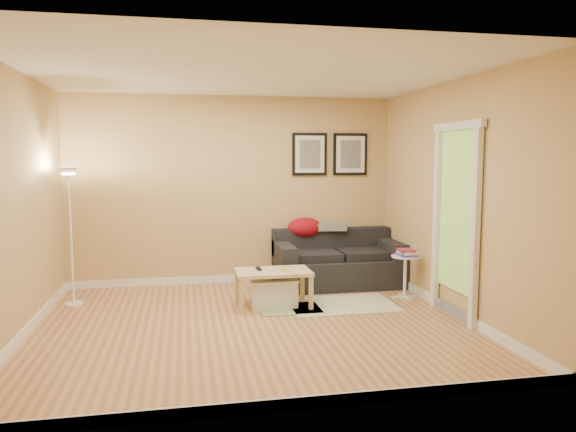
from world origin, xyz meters
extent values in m
plane|color=tan|center=(0.00, 0.00, 0.00)|extent=(4.50, 4.50, 0.00)
plane|color=white|center=(0.00, 0.00, 2.60)|extent=(4.50, 4.50, 0.00)
plane|color=tan|center=(0.00, 2.00, 1.30)|extent=(4.50, 0.00, 4.50)
plane|color=tan|center=(0.00, -2.00, 1.30)|extent=(4.50, 0.00, 4.50)
plane|color=tan|center=(-2.25, 0.00, 1.30)|extent=(0.00, 4.00, 4.00)
plane|color=tan|center=(2.25, 0.00, 1.30)|extent=(0.00, 4.00, 4.00)
cube|color=white|center=(0.00, 1.99, 0.05)|extent=(4.50, 0.02, 0.10)
cube|color=white|center=(0.00, -1.99, 0.05)|extent=(4.50, 0.02, 0.10)
cube|color=white|center=(-2.24, 0.00, 0.05)|extent=(0.02, 4.00, 0.10)
cube|color=white|center=(2.24, 0.00, 0.05)|extent=(0.02, 4.00, 0.10)
cube|color=beige|center=(1.15, 0.54, 0.01)|extent=(1.25, 0.85, 0.01)
cube|color=#668C4C|center=(0.50, 0.48, 0.01)|extent=(0.70, 0.50, 0.01)
cube|color=black|center=(0.17, 0.72, 0.45)|extent=(0.06, 0.16, 0.02)
cylinder|color=yellow|center=(0.44, 0.56, 0.45)|extent=(0.07, 0.07, 0.03)
camera|label=1|loc=(-0.68, -5.47, 1.75)|focal=33.48mm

